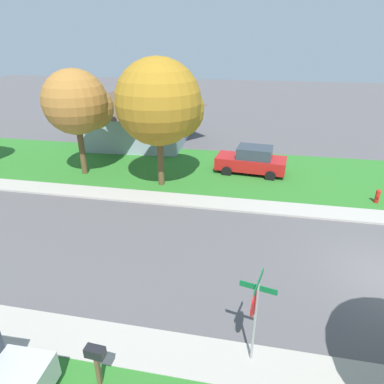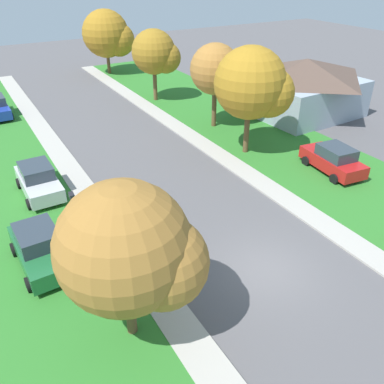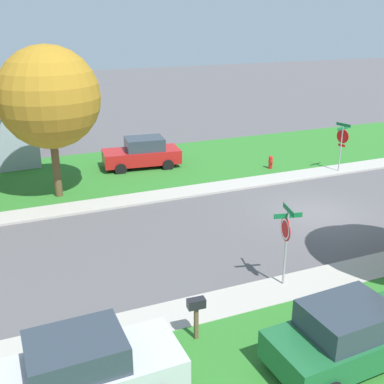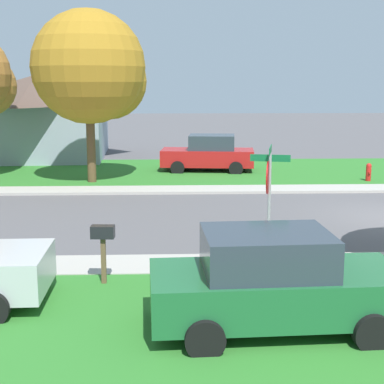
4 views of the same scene
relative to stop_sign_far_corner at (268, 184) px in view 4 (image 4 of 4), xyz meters
name	(u,v)px [view 4 (image 4 of 4)]	position (x,y,z in m)	size (l,w,h in m)	color
sidewalk_east	(41,191)	(9.16, 7.30, -1.84)	(1.40, 56.00, 0.10)	#ADA89E
lawn_east	(63,172)	(13.86, 7.30, -1.85)	(8.00, 56.00, 0.08)	#2D7528
stop_sign_far_corner	(268,184)	(0.00, 0.00, 0.00)	(0.90, 0.90, 2.77)	#9E9EA3
car_red_kerbside_mid	(209,154)	(13.87, 0.46, -1.01)	(2.38, 4.47, 1.76)	red
car_green_far_down_street	(274,282)	(-3.75, 0.50, -1.01)	(2.20, 4.38, 1.76)	#1E6033
tree_across_right	(94,71)	(11.23, 5.37, 2.75)	(4.96, 4.61, 7.10)	brown
house_right_setback	(39,115)	(19.87, 9.63, 0.49)	(9.40, 8.27, 4.60)	#93A3B2
fire_hydrant	(368,172)	(10.75, -6.11, -1.45)	(0.38, 0.22, 0.83)	red
mailbox	(103,240)	(-1.45, 3.65, -0.88)	(0.27, 0.49, 1.31)	brown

